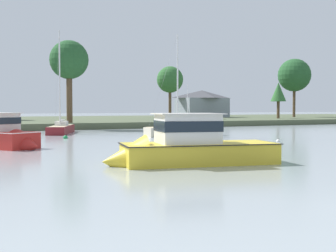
{
  "coord_description": "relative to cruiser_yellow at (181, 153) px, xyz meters",
  "views": [
    {
      "loc": [
        -13.9,
        -8.6,
        3.39
      ],
      "look_at": [
        2.01,
        22.73,
        1.96
      ],
      "focal_mm": 48.23,
      "sensor_mm": 36.0,
      "label": 1
    }
  ],
  "objects": [
    {
      "name": "shore_tree_left",
      "position": [
        30.88,
        61.54,
        8.58
      ],
      "size": [
        5.61,
        5.61,
        11.15
      ],
      "color": "brown",
      "rests_on": "far_shore_bank"
    },
    {
      "name": "shore_tree_right",
      "position": [
        53.81,
        53.95,
        6.02
      ],
      "size": [
        3.4,
        3.4,
        7.93
      ],
      "color": "brown",
      "rests_on": "far_shore_bank"
    },
    {
      "name": "shore_tree_left_mid",
      "position": [
        5.33,
        46.21,
        9.99
      ],
      "size": [
        6.03,
        6.03,
        12.87
      ],
      "color": "brown",
      "rests_on": "far_shore_bank"
    },
    {
      "name": "shore_tree_inland_b",
      "position": [
        68.04,
        64.5,
        10.93
      ],
      "size": [
        8.32,
        8.32,
        14.83
      ],
      "color": "brown",
      "rests_on": "far_shore_bank"
    },
    {
      "name": "mooring_buoy_green",
      "position": [
        -0.51,
        25.61,
        -0.61
      ],
      "size": [
        0.52,
        0.52,
        0.57
      ],
      "color": "#1E8C47",
      "rests_on": "ground"
    },
    {
      "name": "sailboat_maroon",
      "position": [
        1.44,
        35.67,
        -0.4
      ],
      "size": [
        5.75,
        9.61,
        14.09
      ],
      "color": "maroon",
      "rests_on": "ground"
    },
    {
      "name": "cruiser_yellow",
      "position": [
        0.0,
        0.0,
        0.0
      ],
      "size": [
        11.02,
        5.43,
        6.03
      ],
      "color": "gold",
      "rests_on": "ground"
    },
    {
      "name": "far_shore_bank",
      "position": [
        1.04,
        72.94,
        -0.2
      ],
      "size": [
        234.67,
        58.71,
        1.02
      ],
      "primitive_type": "cube",
      "color": "#4C563D",
      "rests_on": "ground"
    },
    {
      "name": "cottage_behind_trees",
      "position": [
        45.39,
        72.45,
        3.76
      ],
      "size": [
        12.34,
        8.39,
        6.68
      ],
      "color": "gray",
      "rests_on": "far_shore_bank"
    },
    {
      "name": "mooring_buoy_white",
      "position": [
        17.03,
        11.11,
        -0.63
      ],
      "size": [
        0.4,
        0.4,
        0.45
      ],
      "color": "white",
      "rests_on": "ground"
    },
    {
      "name": "sailboat_cream",
      "position": [
        13.12,
        23.47,
        -0.41
      ],
      "size": [
        9.37,
        2.8,
        12.81
      ],
      "color": "beige",
      "rests_on": "ground"
    }
  ]
}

